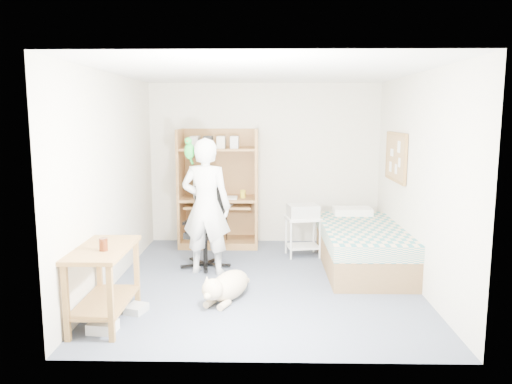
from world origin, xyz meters
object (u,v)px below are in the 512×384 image
office_chair (207,239)px  side_desk (104,273)px  person (206,207)px  dog (227,286)px  computer_hutch (219,193)px  bed (362,246)px  printer_cart (303,230)px

office_chair → side_desk: bearing=-102.4°
person → dog: bearing=119.7°
computer_hutch → bed: size_ratio=0.89×
side_desk → person: bearing=62.0°
side_desk → office_chair: office_chair is taller
side_desk → person: person is taller
person → dog: (0.33, -0.95, -0.70)m
bed → dog: bearing=-144.1°
side_desk → office_chair: 2.01m
side_desk → computer_hutch: bearing=73.9°
computer_hutch → office_chair: 1.18m
dog → office_chair: bearing=130.5°
printer_cart → office_chair: bearing=-169.7°
computer_hutch → person: bearing=-91.3°
computer_hutch → office_chair: (-0.07, -1.09, -0.45)m
bed → person: person is taller
bed → office_chair: (-2.07, 0.03, 0.08)m
person → dog: person is taller
bed → dog: 2.10m
side_desk → dog: (1.15, 0.59, -0.33)m
computer_hutch → dog: size_ratio=1.94×
side_desk → printer_cart: bearing=48.1°
computer_hutch → printer_cart: (1.26, -0.59, -0.44)m
person → computer_hutch: bearing=-80.8°
person → printer_cart: 1.59m
side_desk → dog: side_desk is taller
side_desk → printer_cart: size_ratio=1.75×
office_chair → printer_cart: size_ratio=1.83×
bed → printer_cart: bearing=144.6°
printer_cart → computer_hutch: bearing=144.5°
dog → printer_cart: bearing=85.5°
bed → side_desk: side_desk is taller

